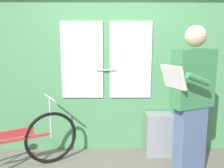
# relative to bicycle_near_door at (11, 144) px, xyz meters

# --- Properties ---
(train_door_wall) EXTENTS (5.12, 0.28, 2.38)m
(train_door_wall) POSITION_rel_bicycle_near_door_xyz_m (1.38, 0.71, 0.86)
(train_door_wall) COLOR #4C8C56
(train_door_wall) RESTS_ON ground_plane
(bicycle_near_door) EXTENTS (1.51, 0.89, 0.92)m
(bicycle_near_door) POSITION_rel_bicycle_near_door_xyz_m (0.00, 0.00, 0.00)
(bicycle_near_door) COLOR black
(bicycle_near_door) RESTS_ON ground_plane
(passenger_reading_newspaper) EXTENTS (0.64, 0.60, 1.80)m
(passenger_reading_newspaper) POSITION_rel_bicycle_near_door_xyz_m (2.17, -0.13, 0.58)
(passenger_reading_newspaper) COLOR slate
(passenger_reading_newspaper) RESTS_ON ground_plane
(trash_bin_by_wall) EXTENTS (0.37, 0.28, 0.61)m
(trash_bin_by_wall) POSITION_rel_bicycle_near_door_xyz_m (1.94, 0.50, -0.07)
(trash_bin_by_wall) COLOR gray
(trash_bin_by_wall) RESTS_ON ground_plane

